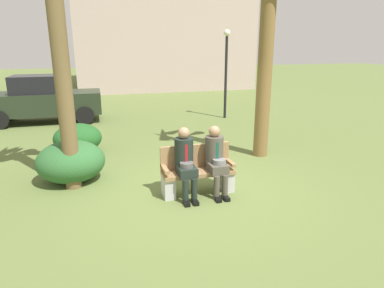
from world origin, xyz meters
The scene contains 8 objects.
ground_plane centered at (0.00, 0.00, 0.00)m, with size 80.00×80.00×0.00m, color #5D6E37.
park_bench centered at (-0.11, -0.09, 0.39)m, with size 1.34×0.44×0.90m.
seated_man_left centered at (-0.38, -0.22, 0.72)m, with size 0.34×0.72×1.28m.
seated_man_right centered at (0.21, -0.22, 0.71)m, with size 0.34×0.72×1.27m.
shrub_near_bench centered at (-2.40, 1.15, 0.42)m, with size 1.35×1.24×0.84m, color #2E6130.
shrub_mid_lawn centered at (-2.33, 3.16, 0.38)m, with size 1.21×1.11×0.76m, color #225823.
parked_car_near centered at (-3.58, 7.31, 0.84)m, with size 3.91×1.73×1.68m.
street_lamp centered at (2.97, 6.20, 2.01)m, with size 0.24×0.24×3.24m.
Camera 1 is at (-1.88, -5.73, 2.67)m, focal length 31.58 mm.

